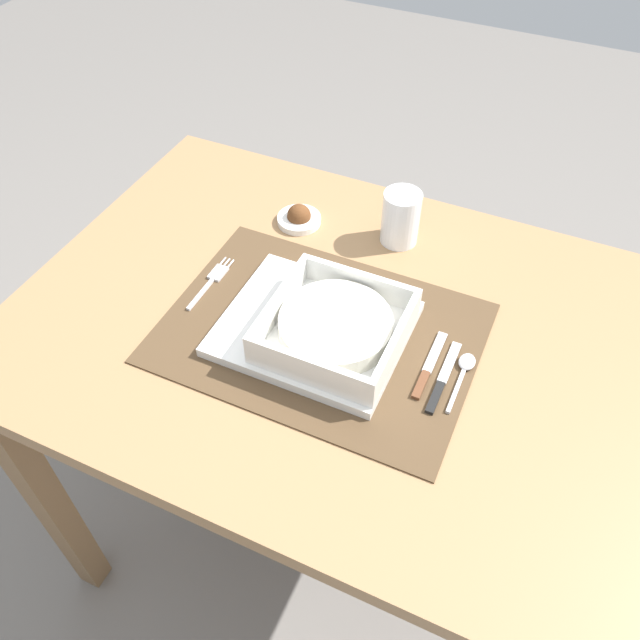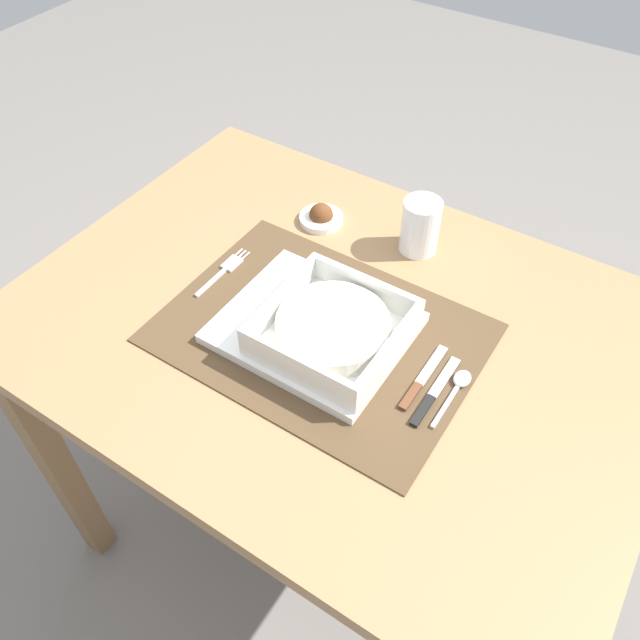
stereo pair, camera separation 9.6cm
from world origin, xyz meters
The scene contains 11 objects.
ground_plane centered at (0.00, 0.00, 0.00)m, with size 6.00×6.00×0.00m, color slate.
dining_table centered at (0.00, 0.00, 0.65)m, with size 0.99×0.73×0.75m.
placemat centered at (-0.01, -0.03, 0.76)m, with size 0.47×0.34×0.00m, color #4C3823.
serving_plate centered at (-0.01, -0.04, 0.77)m, with size 0.27×0.23×0.02m, color white.
porridge_bowl centered at (0.03, -0.04, 0.79)m, with size 0.20×0.20×0.05m.
fork centered at (-0.21, 0.00, 0.76)m, with size 0.02×0.13×0.00m.
spoon centered at (0.22, -0.01, 0.76)m, with size 0.02×0.12×0.01m.
butter_knife centered at (0.19, -0.05, 0.76)m, with size 0.01×0.14×0.01m.
bread_knife centered at (0.17, -0.03, 0.76)m, with size 0.01×0.13×0.01m.
drinking_glass centered at (0.03, 0.23, 0.80)m, with size 0.07×0.07×0.10m.
condiment_saucer centered at (-0.15, 0.20, 0.77)m, with size 0.08×0.08×0.04m.
Camera 2 is at (0.35, -0.58, 1.49)m, focal length 36.21 mm.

